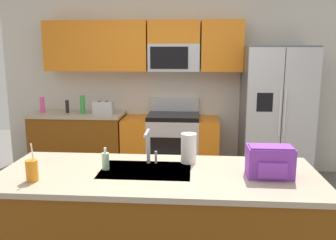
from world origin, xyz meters
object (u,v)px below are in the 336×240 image
object	(u,v)px
toaster	(103,108)
bottle_pink	(42,105)
sink_faucet	(149,144)
soap_dispenser	(106,161)
bottle_green	(83,105)
backpack	(270,161)
paper_towel_roll	(189,148)
drink_cup_orange	(32,170)
range_oven	(171,145)
refrigerator	(275,115)
pepper_mill	(67,107)

from	to	relation	value
toaster	bottle_pink	size ratio (longest dim) A/B	1.24
sink_faucet	soap_dispenser	xyz separation A→B (m)	(-0.31, -0.15, -0.10)
bottle_green	toaster	bearing A→B (deg)	0.33
toaster	backpack	distance (m)	3.06
paper_towel_roll	backpack	xyz separation A→B (m)	(0.58, -0.28, -0.00)
bottle_green	sink_faucet	world-z (taller)	sink_faucet
drink_cup_orange	paper_towel_roll	size ratio (longest dim) A/B	1.12
range_oven	bottle_pink	size ratio (longest dim) A/B	6.00
sink_faucet	toaster	bearing A→B (deg)	112.90
backpack	refrigerator	bearing A→B (deg)	76.84
sink_faucet	bottle_pink	bearing A→B (deg)	129.25
backpack	drink_cup_orange	bearing A→B (deg)	-172.77
pepper_mill	soap_dispenser	bearing A→B (deg)	-64.16
sink_faucet	backpack	world-z (taller)	sink_faucet
toaster	range_oven	bearing A→B (deg)	3.14
range_oven	soap_dispenser	size ratio (longest dim) A/B	8.00
bottle_pink	soap_dispenser	xyz separation A→B (m)	(1.54, -2.42, -0.05)
refrigerator	drink_cup_orange	bearing A→B (deg)	-130.19
refrigerator	backpack	distance (m)	2.49
toaster	sink_faucet	distance (m)	2.41
pepper_mill	bottle_green	distance (m)	0.26
refrigerator	sink_faucet	size ratio (longest dim) A/B	6.56
bottle_pink	soap_dispenser	world-z (taller)	bottle_pink
pepper_mill	sink_faucet	distance (m)	2.72
refrigerator	backpack	xyz separation A→B (m)	(-0.57, -2.42, 0.09)
refrigerator	sink_faucet	xyz separation A→B (m)	(-1.46, -2.20, 0.14)
drink_cup_orange	pepper_mill	bearing A→B (deg)	105.06
bottle_green	sink_faucet	xyz separation A→B (m)	(1.24, -2.22, 0.04)
backpack	pepper_mill	bearing A→B (deg)	133.74
refrigerator	bottle_pink	world-z (taller)	refrigerator
pepper_mill	backpack	bearing A→B (deg)	-46.26
drink_cup_orange	backpack	size ratio (longest dim) A/B	0.84
bottle_green	drink_cup_orange	xyz separation A→B (m)	(0.48, -2.65, -0.05)
range_oven	sink_faucet	distance (m)	2.36
toaster	drink_cup_orange	bearing A→B (deg)	-86.10
bottle_pink	backpack	size ratio (longest dim) A/B	0.71
sink_faucet	drink_cup_orange	world-z (taller)	sink_faucet
bottle_pink	range_oven	bearing A→B (deg)	0.23
range_oven	sink_faucet	bearing A→B (deg)	-90.49
range_oven	toaster	size ratio (longest dim) A/B	4.86
refrigerator	pepper_mill	bearing A→B (deg)	178.65
refrigerator	sink_faucet	bearing A→B (deg)	-123.61
drink_cup_orange	refrigerator	bearing A→B (deg)	49.81
bottle_pink	drink_cup_orange	bearing A→B (deg)	-67.89
soap_dispenser	bottle_pink	bearing A→B (deg)	122.52
pepper_mill	bottle_pink	bearing A→B (deg)	-179.20
drink_cup_orange	soap_dispenser	bearing A→B (deg)	31.73
bottle_pink	backpack	distance (m)	3.71
refrigerator	paper_towel_roll	distance (m)	2.43
range_oven	soap_dispenser	xyz separation A→B (m)	(-0.33, -2.43, 0.53)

